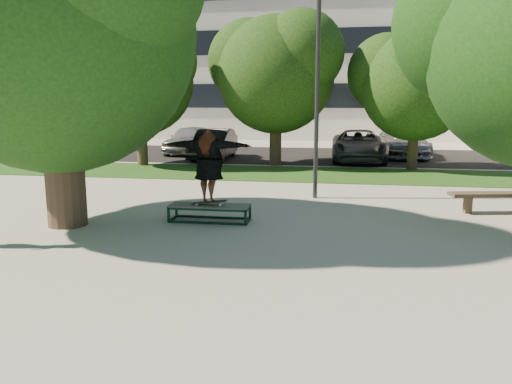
% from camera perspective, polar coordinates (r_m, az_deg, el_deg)
% --- Properties ---
extents(ground, '(120.00, 120.00, 0.00)m').
position_cam_1_polar(ground, '(9.36, -0.89, -6.29)').
color(ground, '#A6A399').
rests_on(ground, ground).
extents(grass_strip, '(30.00, 4.00, 0.02)m').
position_cam_1_polar(grass_strip, '(18.53, 7.40, 2.01)').
color(grass_strip, '#1A4313').
rests_on(grass_strip, ground).
extents(asphalt_strip, '(40.00, 8.00, 0.01)m').
position_cam_1_polar(asphalt_strip, '(25.02, 5.65, 4.20)').
color(asphalt_strip, black).
rests_on(asphalt_strip, ground).
extents(tree_left, '(6.96, 5.95, 7.12)m').
position_cam_1_polar(tree_left, '(11.66, -22.29, 18.21)').
color(tree_left, '#38281E').
rests_on(tree_left, ground).
extents(bg_tree_left, '(5.28, 4.51, 5.77)m').
position_cam_1_polar(bg_tree_left, '(21.53, -13.30, 12.92)').
color(bg_tree_left, '#38281E').
rests_on(bg_tree_left, ground).
extents(bg_tree_mid, '(5.76, 4.92, 6.24)m').
position_cam_1_polar(bg_tree_mid, '(21.11, 2.11, 14.01)').
color(bg_tree_mid, '#38281E').
rests_on(bg_tree_mid, ground).
extents(bg_tree_right, '(5.04, 4.31, 5.43)m').
position_cam_1_polar(bg_tree_right, '(20.60, 17.66, 12.17)').
color(bg_tree_right, '#38281E').
rests_on(bg_tree_right, ground).
extents(lamppost, '(0.25, 0.15, 6.11)m').
position_cam_1_polar(lamppost, '(13.84, 7.03, 12.24)').
color(lamppost, '#2D2D30').
rests_on(lamppost, ground).
extents(office_building, '(30.00, 14.12, 16.00)m').
position_cam_1_polar(office_building, '(41.30, 4.49, 17.77)').
color(office_building, beige).
rests_on(office_building, ground).
extents(grind_box, '(1.80, 0.60, 0.38)m').
position_cam_1_polar(grind_box, '(11.32, -5.31, -2.40)').
color(grind_box, black).
rests_on(grind_box, ground).
extents(skater_rig, '(2.06, 0.74, 1.72)m').
position_cam_1_polar(skater_rig, '(11.13, -5.43, 3.03)').
color(skater_rig, white).
rests_on(skater_rig, grind_box).
extents(car_silver_a, '(2.08, 4.34, 1.43)m').
position_cam_1_polar(car_silver_a, '(25.91, -7.55, 5.96)').
color(car_silver_a, '#A5A6AA').
rests_on(car_silver_a, asphalt_strip).
extents(car_dark, '(1.52, 4.24, 1.39)m').
position_cam_1_polar(car_dark, '(23.21, -4.85, 5.45)').
color(car_dark, black).
rests_on(car_dark, asphalt_strip).
extents(car_grey, '(2.38, 5.03, 1.39)m').
position_cam_1_polar(car_grey, '(22.96, 11.61, 5.21)').
color(car_grey, '#56565B').
rests_on(car_grey, asphalt_strip).
extents(car_silver_b, '(2.36, 5.20, 1.48)m').
position_cam_1_polar(car_silver_b, '(25.40, 16.35, 5.59)').
color(car_silver_b, '#9FA0A4').
rests_on(car_silver_b, asphalt_strip).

